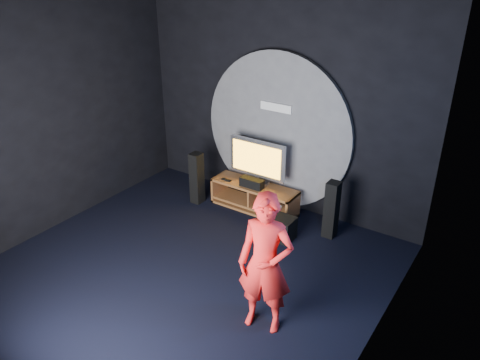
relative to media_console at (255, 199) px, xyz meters
The scene contains 13 objects.
floor 2.07m from the media_console, 85.66° to the right, with size 5.00×5.00×0.00m, color black.
back_wall 1.63m from the media_console, 70.94° to the left, with size 5.00×0.04×3.50m, color black.
left_wall 3.48m from the media_console, 138.83° to the right, with size 0.04×5.00×3.50m, color black.
right_wall 3.70m from the media_console, 37.67° to the right, with size 0.04×5.00×3.50m, color black.
wall_disc_panel 1.19m from the media_console, 68.45° to the left, with size 2.60×0.11×2.60m.
media_console is the anchor object (origin of this frame).
tv 0.68m from the media_console, 95.72° to the left, with size 1.01×0.22×0.76m.
center_speaker 0.34m from the media_console, 94.42° to the right, with size 0.40×0.15×0.15m, color black.
remote 0.58m from the media_console, 166.40° to the right, with size 0.18×0.05×0.02m, color black.
tower_speaker_left 1.05m from the media_console, 160.97° to the right, with size 0.18×0.20×0.91m, color black.
tower_speaker_right 1.41m from the media_console, ahead, with size 0.18×0.20×0.91m, color black.
subwoofer 1.00m from the media_console, 32.56° to the right, with size 0.32×0.32×0.35m, color black.
player 2.80m from the media_console, 55.47° to the right, with size 0.62×0.41×1.69m, color red.
Camera 1 is at (3.49, -3.82, 3.91)m, focal length 35.00 mm.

